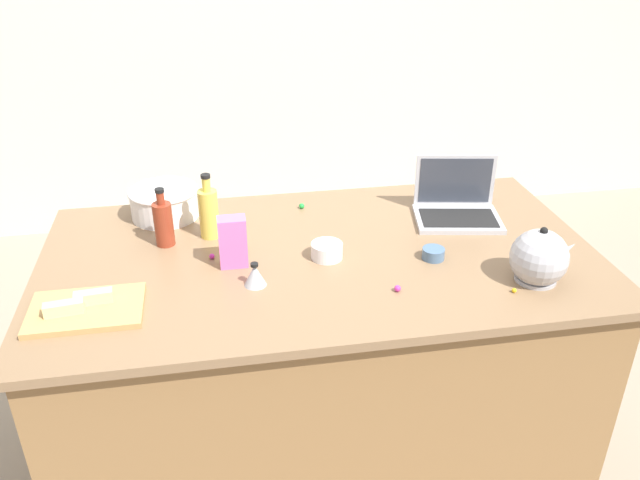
# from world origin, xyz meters

# --- Properties ---
(ground_plane) EXTENTS (12.00, 12.00, 0.00)m
(ground_plane) POSITION_xyz_m (0.00, 0.00, 0.00)
(ground_plane) COLOR gray
(wall_back) EXTENTS (8.00, 0.10, 2.60)m
(wall_back) POSITION_xyz_m (0.00, 2.21, 1.30)
(wall_back) COLOR beige
(wall_back) RESTS_ON ground
(island_counter) EXTENTS (1.87, 1.02, 0.90)m
(island_counter) POSITION_xyz_m (0.00, 0.00, 0.45)
(island_counter) COLOR olive
(island_counter) RESTS_ON ground
(laptop) EXTENTS (0.34, 0.28, 0.22)m
(laptop) POSITION_xyz_m (0.55, 0.19, 0.95)
(laptop) COLOR #B7B7BC
(laptop) RESTS_ON island_counter
(mixing_bowl_large) EXTENTS (0.26, 0.26, 0.11)m
(mixing_bowl_large) POSITION_xyz_m (-0.52, 0.38, 0.96)
(mixing_bowl_large) COLOR white
(mixing_bowl_large) RESTS_ON island_counter
(bottle_oil) EXTENTS (0.07, 0.07, 0.24)m
(bottle_oil) POSITION_xyz_m (-0.36, 0.19, 0.99)
(bottle_oil) COLOR #DBC64C
(bottle_oil) RESTS_ON island_counter
(bottle_soy) EXTENTS (0.07, 0.07, 0.21)m
(bottle_soy) POSITION_xyz_m (-0.52, 0.16, 0.98)
(bottle_soy) COLOR maroon
(bottle_soy) RESTS_ON island_counter
(kettle) EXTENTS (0.21, 0.18, 0.20)m
(kettle) POSITION_xyz_m (0.64, -0.29, 0.98)
(kettle) COLOR #ADADB2
(kettle) RESTS_ON island_counter
(cutting_board) EXTENTS (0.32, 0.22, 0.02)m
(cutting_board) POSITION_xyz_m (-0.73, -0.23, 0.91)
(cutting_board) COLOR tan
(cutting_board) RESTS_ON island_counter
(butter_stick_left) EXTENTS (0.11, 0.05, 0.04)m
(butter_stick_left) POSITION_xyz_m (-0.78, -0.25, 0.94)
(butter_stick_left) COLOR #F4E58C
(butter_stick_left) RESTS_ON cutting_board
(butter_stick_right) EXTENTS (0.11, 0.05, 0.04)m
(butter_stick_right) POSITION_xyz_m (-0.71, -0.21, 0.94)
(butter_stick_right) COLOR #F4E58C
(butter_stick_right) RESTS_ON cutting_board
(ramekin_small) EXTENTS (0.11, 0.11, 0.05)m
(ramekin_small) POSITION_xyz_m (0.02, -0.03, 0.93)
(ramekin_small) COLOR white
(ramekin_small) RESTS_ON island_counter
(ramekin_medium) EXTENTS (0.07, 0.07, 0.04)m
(ramekin_medium) POSITION_xyz_m (0.36, -0.10, 0.92)
(ramekin_medium) COLOR slate
(ramekin_medium) RESTS_ON island_counter
(kitchen_timer) EXTENTS (0.07, 0.07, 0.08)m
(kitchen_timer) POSITION_xyz_m (-0.23, -0.16, 0.94)
(kitchen_timer) COLOR #B2B2B7
(kitchen_timer) RESTS_ON island_counter
(candy_bag) EXTENTS (0.09, 0.06, 0.17)m
(candy_bag) POSITION_xyz_m (-0.29, -0.03, 0.99)
(candy_bag) COLOR pink
(candy_bag) RESTS_ON island_counter
(candy_0) EXTENTS (0.02, 0.02, 0.02)m
(candy_0) POSITION_xyz_m (-0.36, 0.02, 0.91)
(candy_0) COLOR #CC3399
(candy_0) RESTS_ON island_counter
(candy_1) EXTENTS (0.01, 0.01, 0.01)m
(candy_1) POSITION_xyz_m (0.54, -0.34, 0.91)
(candy_1) COLOR yellow
(candy_1) RESTS_ON island_counter
(candy_2) EXTENTS (0.02, 0.02, 0.02)m
(candy_2) POSITION_xyz_m (-0.01, 0.36, 0.91)
(candy_2) COLOR green
(candy_2) RESTS_ON island_counter
(candy_3) EXTENTS (0.02, 0.02, 0.02)m
(candy_3) POSITION_xyz_m (0.19, -0.28, 0.91)
(candy_3) COLOR #CC3399
(candy_3) RESTS_ON island_counter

